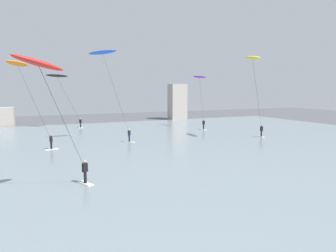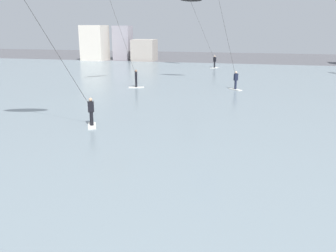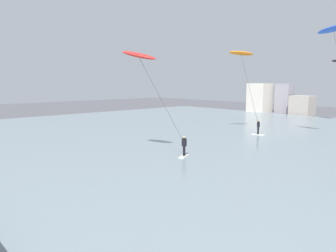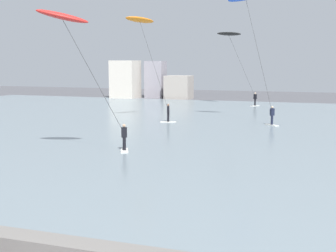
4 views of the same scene
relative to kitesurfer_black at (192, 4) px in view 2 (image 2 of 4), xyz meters
The scene contains 3 objects.
water_bay 21.93m from the kitesurfer_black, 76.61° to the right, with size 84.00×52.00×0.10m, color gray.
far_shore_buildings 9.34m from the kitesurfer_black, 99.65° to the left, with size 45.79×5.58×7.85m.
kitesurfer_black is the anchor object (origin of this frame).
Camera 2 is at (3.82, 0.15, 5.70)m, focal length 39.13 mm.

